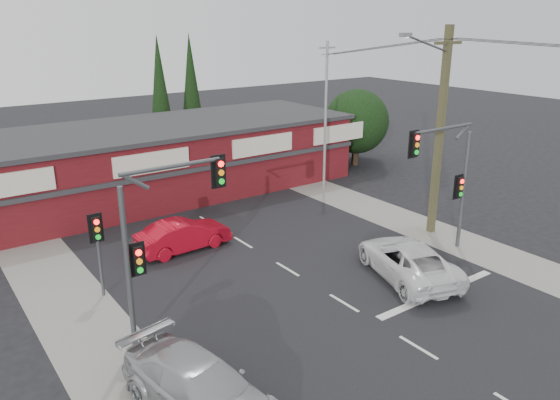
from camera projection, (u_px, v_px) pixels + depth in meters
ground at (345, 304)px, 20.61m from camera, size 120.00×120.00×0.00m
road_strip at (270, 259)px, 24.46m from camera, size 14.00×70.00×0.01m
verge_left at (78, 316)px, 19.76m from camera, size 3.00×70.00×0.02m
verge_right at (401, 220)px, 29.15m from camera, size 3.00×70.00×0.02m
stop_line at (438, 293)px, 21.38m from camera, size 6.50×0.35×0.01m
white_suv at (408, 260)px, 22.56m from camera, size 4.16×6.03×1.53m
silver_suv at (200, 389)px, 14.70m from camera, size 3.19×5.71×1.56m
red_sedan at (183, 235)px, 25.23m from camera, size 4.48×1.72×1.46m
lane_dashes at (264, 255)px, 24.84m from camera, size 0.12×48.59×0.01m
shop_building at (142, 162)px, 32.47m from camera, size 27.30×8.40×4.22m
tree_cluster at (354, 124)px, 39.70m from camera, size 5.90×5.10×5.50m
conifer_near at (160, 88)px, 39.29m from camera, size 1.80×1.80×9.25m
conifer_far at (191, 82)px, 42.77m from camera, size 1.80×1.80×9.25m
traffic_mast_left at (157, 228)px, 17.35m from camera, size 3.77×0.27×5.97m
traffic_mast_right at (450, 170)px, 23.92m from camera, size 3.96×0.27×5.97m
pedestal_signal at (97, 238)px, 20.49m from camera, size 0.55×0.27×3.38m
utility_pole at (439, 126)px, 25.82m from camera, size 4.38×0.59×10.00m
steel_pole at (326, 114)px, 33.33m from camera, size 1.20×0.16×9.00m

